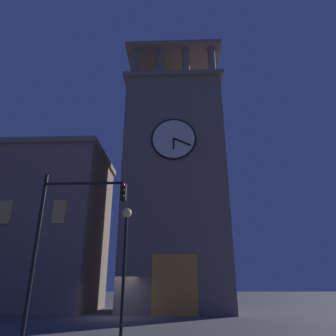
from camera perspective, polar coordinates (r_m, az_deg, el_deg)
The scene contains 4 objects.
ground_plane at distance 21.81m, azimuth -9.98°, elevation -25.93°, with size 200.00×200.00×0.00m, color #4C4C51.
clocktower at distance 27.61m, azimuth 1.30°, elevation -3.41°, with size 9.00×8.42×26.74m.
traffic_signal_mid at distance 13.56m, azimuth -18.78°, elevation -9.94°, with size 3.66×0.41×6.48m.
street_lamp at distance 13.91m, azimuth -8.01°, elevation -13.83°, with size 0.44×0.44×5.22m.
Camera 1 is at (-4.27, 21.30, 1.88)m, focal length 32.51 mm.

